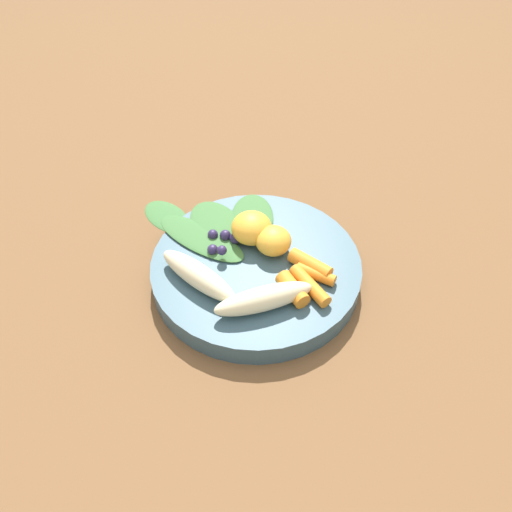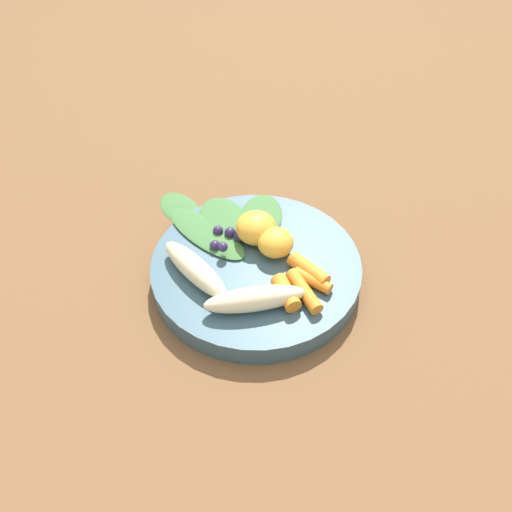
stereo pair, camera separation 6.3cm
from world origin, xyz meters
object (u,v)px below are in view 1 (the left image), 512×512
(banana_peeled_left, at_px, (264,299))
(orange_segment_near, at_px, (252,228))
(banana_peeled_right, at_px, (198,275))
(bowl, at_px, (256,269))
(kale_leaf_stray, at_px, (167,215))

(banana_peeled_left, distance_m, orange_segment_near, 0.11)
(banana_peeled_left, bearing_deg, banana_peeled_right, 137.00)
(bowl, bearing_deg, kale_leaf_stray, 159.14)
(orange_segment_near, bearing_deg, bowl, -60.73)
(bowl, height_order, kale_leaf_stray, bowl)
(banana_peeled_left, relative_size, banana_peeled_right, 1.00)
(banana_peeled_left, height_order, orange_segment_near, orange_segment_near)
(bowl, relative_size, banana_peeled_right, 2.25)
(banana_peeled_right, xyz_separation_m, orange_segment_near, (0.03, 0.10, 0.01))
(banana_peeled_left, relative_size, kale_leaf_stray, 1.36)
(bowl, relative_size, kale_leaf_stray, 3.06)
(banana_peeled_left, relative_size, orange_segment_near, 2.25)
(orange_segment_near, distance_m, kale_leaf_stray, 0.15)
(banana_peeled_left, bearing_deg, orange_segment_near, 78.95)
(bowl, height_order, orange_segment_near, orange_segment_near)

